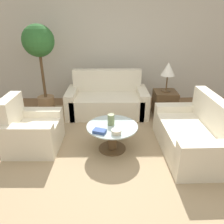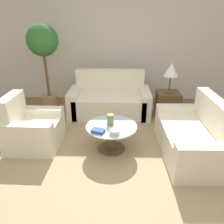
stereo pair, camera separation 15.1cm
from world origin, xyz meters
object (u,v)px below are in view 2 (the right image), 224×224
(vase, at_px, (110,120))
(bowl, at_px, (115,132))
(loveseat, at_px, (195,137))
(table_lamp, at_px, (171,71))
(armchair, at_px, (31,130))
(book_stack, at_px, (98,131))
(sofa_main, at_px, (110,100))
(coffee_table, at_px, (111,134))
(potted_plant, at_px, (44,50))

(vase, height_order, bowl, vase)
(loveseat, distance_m, table_lamp, 1.59)
(armchair, relative_size, book_stack, 4.08)
(sofa_main, relative_size, bowl, 11.66)
(armchair, relative_size, bowl, 5.96)
(coffee_table, xyz_separation_m, vase, (-0.02, 0.04, 0.24))
(vase, relative_size, bowl, 1.18)
(sofa_main, relative_size, loveseat, 1.14)
(loveseat, distance_m, potted_plant, 3.41)
(table_lamp, bearing_deg, bowl, -124.48)
(armchair, height_order, vase, armchair)
(bowl, bearing_deg, sofa_main, 94.77)
(bowl, bearing_deg, potted_plant, 129.24)
(potted_plant, xyz_separation_m, bowl, (1.53, -1.87, -0.87))
(coffee_table, height_order, bowl, bowl)
(table_lamp, xyz_separation_m, book_stack, (-1.34, -1.56, -0.54))
(vase, bearing_deg, sofa_main, 92.81)
(sofa_main, distance_m, book_stack, 1.69)
(sofa_main, bearing_deg, book_stack, -93.43)
(sofa_main, bearing_deg, coffee_table, -86.54)
(table_lamp, relative_size, vase, 3.54)
(sofa_main, relative_size, coffee_table, 2.12)
(table_lamp, xyz_separation_m, bowl, (-1.10, -1.60, -0.52))
(coffee_table, height_order, table_lamp, table_lamp)
(coffee_table, bearing_deg, loveseat, -3.41)
(vase, bearing_deg, table_lamp, 48.07)
(potted_plant, distance_m, bowl, 2.57)
(armchair, distance_m, bowl, 1.43)
(loveseat, relative_size, potted_plant, 0.81)
(sofa_main, relative_size, vase, 9.89)
(potted_plant, xyz_separation_m, vase, (1.46, -1.58, -0.82))
(table_lamp, relative_size, bowl, 4.17)
(loveseat, bearing_deg, vase, -96.26)
(armchair, bearing_deg, coffee_table, -92.79)
(loveseat, bearing_deg, table_lamp, -175.65)
(potted_plant, height_order, bowl, potted_plant)
(vase, distance_m, book_stack, 0.31)
(armchair, height_order, potted_plant, potted_plant)
(book_stack, bearing_deg, potted_plant, 144.47)
(sofa_main, bearing_deg, armchair, -131.78)
(armchair, height_order, bowl, armchair)
(coffee_table, xyz_separation_m, table_lamp, (1.15, 1.34, 0.71))
(book_stack, bearing_deg, table_lamp, 68.66)
(loveseat, relative_size, coffee_table, 1.86)
(sofa_main, relative_size, table_lamp, 2.79)
(coffee_table, distance_m, bowl, 0.32)
(bowl, bearing_deg, coffee_table, 102.15)
(coffee_table, distance_m, book_stack, 0.34)
(coffee_table, bearing_deg, book_stack, -131.35)
(table_lamp, height_order, potted_plant, potted_plant)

